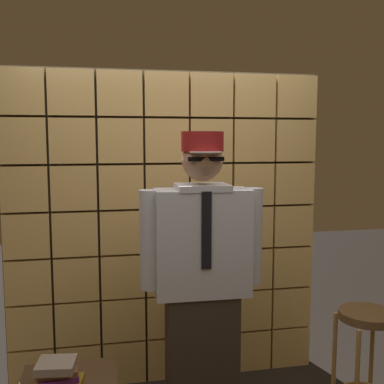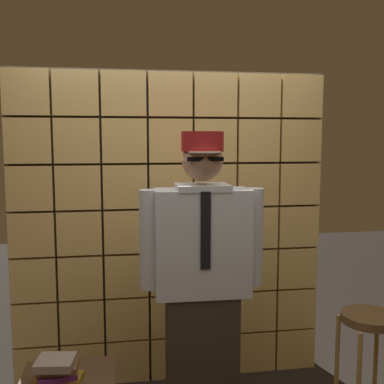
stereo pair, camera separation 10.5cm
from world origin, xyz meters
TOP-DOWN VIEW (x-y plane):
  - glass_block_wall at (-0.00, 1.16)m, footprint 2.30×0.10m
  - standing_person at (0.11, 0.44)m, footprint 0.73×0.31m
  - bar_stool at (1.11, 0.30)m, footprint 0.34×0.34m
  - book_stack at (-0.72, 0.28)m, footprint 0.26×0.22m
  - coffee_mug at (-0.74, 0.28)m, footprint 0.13×0.08m

SIDE VIEW (x-z plane):
  - coffee_mug at x=-0.74m, z-range 0.49..0.58m
  - book_stack at x=-0.72m, z-range 0.49..0.63m
  - bar_stool at x=1.11m, z-range 0.18..0.94m
  - standing_person at x=0.11m, z-range 0.04..1.88m
  - glass_block_wall at x=0.00m, z-range -0.02..2.28m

